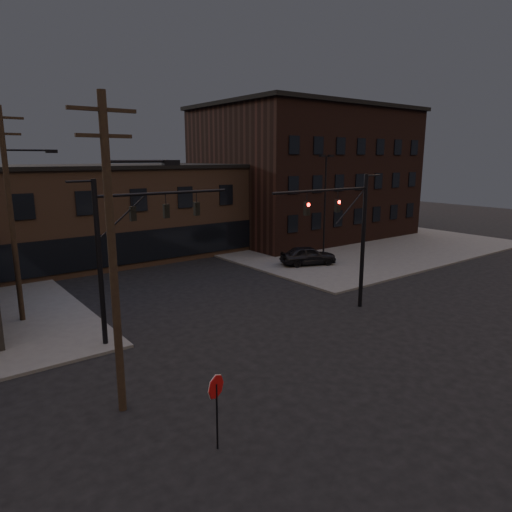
{
  "coord_description": "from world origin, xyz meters",
  "views": [
    {
      "loc": [
        -14.74,
        -12.81,
        8.93
      ],
      "look_at": [
        0.47,
        7.1,
        3.5
      ],
      "focal_mm": 32.0,
      "sensor_mm": 36.0,
      "label": 1
    }
  ],
  "objects_px": {
    "traffic_signal_near": "(351,228)",
    "parked_car_lot_a": "(308,255)",
    "traffic_signal_far": "(125,241)",
    "car_crossing": "(181,246)",
    "parked_car_lot_b": "(284,239)",
    "stop_sign": "(216,395)"
  },
  "relations": [
    {
      "from": "traffic_signal_near",
      "to": "parked_car_lot_a",
      "type": "bearing_deg",
      "value": 58.24
    },
    {
      "from": "traffic_signal_far",
      "to": "car_crossing",
      "type": "bearing_deg",
      "value": 55.15
    },
    {
      "from": "traffic_signal_near",
      "to": "car_crossing",
      "type": "bearing_deg",
      "value": 89.61
    },
    {
      "from": "parked_car_lot_b",
      "to": "car_crossing",
      "type": "distance_m",
      "value": 10.34
    },
    {
      "from": "traffic_signal_near",
      "to": "parked_car_lot_a",
      "type": "height_order",
      "value": "traffic_signal_near"
    },
    {
      "from": "traffic_signal_far",
      "to": "traffic_signal_near",
      "type": "bearing_deg",
      "value": -16.17
    },
    {
      "from": "stop_sign",
      "to": "traffic_signal_near",
      "type": "bearing_deg",
      "value": 25.9
    },
    {
      "from": "traffic_signal_near",
      "to": "parked_car_lot_b",
      "type": "relative_size",
      "value": 1.6
    },
    {
      "from": "parked_car_lot_a",
      "to": "car_crossing",
      "type": "xyz_separation_m",
      "value": [
        -5.79,
        11.47,
        -0.27
      ]
    },
    {
      "from": "parked_car_lot_b",
      "to": "stop_sign",
      "type": "bearing_deg",
      "value": 149.0
    },
    {
      "from": "traffic_signal_far",
      "to": "parked_car_lot_a",
      "type": "height_order",
      "value": "traffic_signal_far"
    },
    {
      "from": "traffic_signal_near",
      "to": "parked_car_lot_a",
      "type": "xyz_separation_m",
      "value": [
        5.93,
        9.58,
        -3.99
      ]
    },
    {
      "from": "car_crossing",
      "to": "parked_car_lot_b",
      "type": "bearing_deg",
      "value": -2.01
    },
    {
      "from": "stop_sign",
      "to": "parked_car_lot_b",
      "type": "bearing_deg",
      "value": 45.44
    },
    {
      "from": "stop_sign",
      "to": "traffic_signal_far",
      "type": "bearing_deg",
      "value": 82.68
    },
    {
      "from": "traffic_signal_near",
      "to": "car_crossing",
      "type": "height_order",
      "value": "traffic_signal_near"
    },
    {
      "from": "stop_sign",
      "to": "car_crossing",
      "type": "xyz_separation_m",
      "value": [
        13.5,
        27.53,
        -1.17
      ]
    },
    {
      "from": "parked_car_lot_b",
      "to": "traffic_signal_near",
      "type": "bearing_deg",
      "value": 163.9
    },
    {
      "from": "car_crossing",
      "to": "traffic_signal_near",
      "type": "bearing_deg",
      "value": -68.08
    },
    {
      "from": "stop_sign",
      "to": "parked_car_lot_b",
      "type": "distance_m",
      "value": 32.68
    },
    {
      "from": "parked_car_lot_b",
      "to": "traffic_signal_far",
      "type": "bearing_deg",
      "value": 135.12
    },
    {
      "from": "stop_sign",
      "to": "parked_car_lot_b",
      "type": "xyz_separation_m",
      "value": [
        22.92,
        23.27,
        -0.97
      ]
    }
  ]
}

